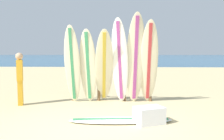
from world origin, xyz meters
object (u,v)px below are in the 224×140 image
at_px(surfboard_leaning_center_right, 136,59).
at_px(surfboard_lying_on_sand, 121,120).
at_px(beachgoer_standing, 20,76).
at_px(cooler_box, 149,115).
at_px(surfboard_rack, 112,78).
at_px(small_boat_offshore, 97,61).
at_px(surfboard_leaning_right, 149,63).
at_px(surfboard_leaning_center, 120,62).
at_px(surfboard_leaning_center_left, 104,67).
at_px(surfboard_leaning_left, 88,66).
at_px(surfboard_leaning_far_left, 72,65).

bearing_deg(surfboard_leaning_center_right, surfboard_lying_on_sand, -103.83).
relative_size(beachgoer_standing, cooler_box, 2.51).
distance_m(surfboard_rack, surfboard_lying_on_sand, 2.24).
height_order(surfboard_lying_on_sand, small_boat_offshore, small_boat_offshore).
bearing_deg(surfboard_leaning_right, cooler_box, -96.45).
distance_m(surfboard_leaning_center, surfboard_lying_on_sand, 2.08).
height_order(surfboard_rack, surfboard_leaning_center, surfboard_leaning_center).
bearing_deg(surfboard_leaning_center_left, surfboard_lying_on_sand, -74.23).
distance_m(surfboard_rack, surfboard_leaning_right, 1.26).
bearing_deg(surfboard_rack, small_boat_offshore, 97.17).
distance_m(surfboard_leaning_left, small_boat_offshore, 23.05).
xyz_separation_m(surfboard_leaning_center_left, beachgoer_standing, (-2.38, -0.32, -0.25)).
bearing_deg(beachgoer_standing, surfboard_leaning_center_left, 7.68).
xyz_separation_m(surfboard_leaning_center_right, cooler_box, (0.18, -1.81, -1.13)).
distance_m(surfboard_leaning_left, beachgoer_standing, 1.96).
xyz_separation_m(surfboard_rack, beachgoer_standing, (-2.59, -0.68, 0.10)).
relative_size(surfboard_leaning_right, small_boat_offshore, 0.84).
bearing_deg(small_boat_offshore, surfboard_leaning_far_left, -85.77).
relative_size(surfboard_rack, surfboard_lying_on_sand, 1.09).
height_order(surfboard_leaning_center_right, surfboard_leaning_right, surfboard_leaning_center_right).
relative_size(surfboard_leaning_center_left, surfboard_leaning_center_right, 0.82).
height_order(surfboard_leaning_center_left, cooler_box, surfboard_leaning_center_left).
bearing_deg(surfboard_leaning_center_left, beachgoer_standing, -172.32).
relative_size(surfboard_lying_on_sand, beachgoer_standing, 1.53).
bearing_deg(beachgoer_standing, surfboard_leaning_right, 4.95).
bearing_deg(surfboard_leaning_right, surfboard_leaning_center_right, -175.54).
xyz_separation_m(surfboard_rack, surfboard_leaning_far_left, (-1.14, -0.37, 0.42)).
distance_m(surfboard_rack, surfboard_leaning_center_left, 0.54).
bearing_deg(beachgoer_standing, small_boat_offshore, 90.63).
distance_m(surfboard_leaning_center_right, cooler_box, 2.15).
bearing_deg(surfboard_leaning_left, surfboard_leaning_center, -7.05).
bearing_deg(beachgoer_standing, surfboard_lying_on_sand, -26.39).
height_order(surfboard_leaning_far_left, surfboard_leaning_left, surfboard_leaning_far_left).
bearing_deg(surfboard_leaning_left, surfboard_leaning_right, -2.26).
distance_m(surfboard_leaning_far_left, cooler_box, 2.91).
distance_m(surfboard_leaning_center_left, surfboard_leaning_center, 0.49).
bearing_deg(surfboard_leaning_center, surfboard_leaning_center_left, 174.12).
distance_m(surfboard_leaning_center_right, surfboard_lying_on_sand, 2.18).
distance_m(surfboard_leaning_center_left, cooler_box, 2.33).
height_order(surfboard_leaning_center_right, beachgoer_standing, surfboard_leaning_center_right).
relative_size(surfboard_lying_on_sand, cooler_box, 3.83).
bearing_deg(surfboard_rack, cooler_box, -67.85).
bearing_deg(beachgoer_standing, surfboard_rack, 14.73).
bearing_deg(surfboard_leaning_center, surfboard_leaning_center_right, 1.96).
distance_m(surfboard_leaning_left, surfboard_leaning_center_left, 0.49).
height_order(surfboard_leaning_far_left, surfboard_leaning_right, surfboard_leaning_right).
relative_size(surfboard_leaning_right, surfboard_lying_on_sand, 1.06).
bearing_deg(surfboard_leaning_right, surfboard_leaning_left, 177.74).
height_order(surfboard_leaning_right, small_boat_offshore, surfboard_leaning_right).
distance_m(surfboard_leaning_center, surfboard_leaning_center_right, 0.46).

